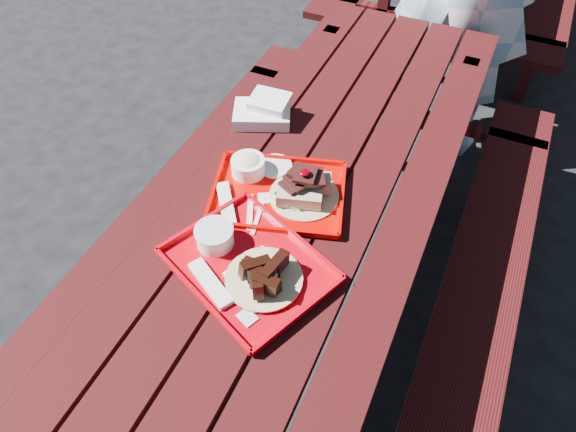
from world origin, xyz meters
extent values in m
plane|color=black|center=(0.00, 0.00, 0.00)|extent=(60.00, 60.00, 0.00)
cube|color=#3F0C0D|center=(-0.30, 0.00, 0.73)|extent=(0.14, 2.40, 0.04)
cube|color=#3F0C0D|center=(-0.15, 0.00, 0.73)|extent=(0.14, 2.40, 0.04)
cube|color=#3F0C0D|center=(0.00, 0.00, 0.73)|extent=(0.14, 2.40, 0.04)
cube|color=#3F0C0D|center=(0.15, 0.00, 0.73)|extent=(0.14, 2.40, 0.04)
cube|color=#3F0C0D|center=(0.30, 0.00, 0.73)|extent=(0.14, 2.40, 0.04)
cube|color=#3F0C0D|center=(-0.58, 0.00, 0.43)|extent=(0.25, 2.40, 0.04)
cube|color=#3F0C0D|center=(-0.58, 0.84, 0.21)|extent=(0.06, 0.06, 0.42)
cube|color=#3F0C0D|center=(0.58, 0.00, 0.43)|extent=(0.25, 2.40, 0.04)
cube|color=#3F0C0D|center=(0.58, 0.84, 0.21)|extent=(0.06, 0.06, 0.42)
cube|color=#3F0C0D|center=(-0.30, 0.96, 0.38)|extent=(0.06, 0.06, 0.75)
cube|color=#3F0C0D|center=(0.30, 0.96, 0.38)|extent=(0.06, 0.06, 0.75)
cube|color=#3F0C0D|center=(0.00, 0.96, 0.43)|extent=(1.40, 0.06, 0.04)
cube|color=#3F0C0D|center=(-0.58, 1.96, 0.21)|extent=(0.06, 0.06, 0.42)
cube|color=#3F0C0D|center=(0.58, 1.96, 0.21)|extent=(0.06, 0.06, 0.42)
cube|color=#3F0C0D|center=(-0.30, 1.84, 0.38)|extent=(0.06, 0.06, 0.75)
cube|color=#3F0C0D|center=(0.30, 1.84, 0.38)|extent=(0.06, 0.06, 0.75)
cube|color=#3F0C0D|center=(0.00, 1.84, 0.43)|extent=(1.40, 0.06, 0.04)
cube|color=#D10400|center=(-0.09, -0.03, 0.76)|extent=(0.45, 0.40, 0.01)
cube|color=#D10400|center=(-0.13, 0.11, 0.77)|extent=(0.37, 0.12, 0.02)
cube|color=#D10400|center=(-0.04, -0.17, 0.77)|extent=(0.37, 0.12, 0.02)
cube|color=#D10400|center=(0.10, 0.02, 0.77)|extent=(0.10, 0.29, 0.02)
cube|color=#D10400|center=(-0.27, -0.09, 0.77)|extent=(0.10, 0.29, 0.02)
cylinder|color=#C8B089|center=(-0.01, -0.01, 0.76)|extent=(0.21, 0.21, 0.01)
cube|color=tan|center=(-0.01, -0.04, 0.79)|extent=(0.14, 0.10, 0.04)
cube|color=tan|center=(-0.01, 0.03, 0.79)|extent=(0.14, 0.10, 0.04)
ellipsoid|color=#500005|center=(-0.01, -0.01, 0.87)|extent=(0.03, 0.03, 0.01)
cylinder|color=white|center=(-0.21, 0.01, 0.79)|extent=(0.10, 0.10, 0.05)
ellipsoid|color=beige|center=(-0.21, 0.01, 0.80)|extent=(0.09, 0.09, 0.04)
cylinder|color=white|center=(-0.14, 0.07, 0.76)|extent=(0.11, 0.11, 0.01)
cube|color=white|center=(-0.20, -0.14, 0.77)|extent=(0.14, 0.16, 0.01)
cube|color=white|center=(-0.13, -0.14, 0.76)|extent=(0.07, 0.13, 0.01)
cube|color=white|center=(-0.10, -0.14, 0.76)|extent=(0.05, 0.15, 0.00)
cube|color=silver|center=(-0.11, -0.07, 0.76)|extent=(0.06, 0.06, 0.00)
cube|color=#C7020F|center=(-0.04, -0.31, 0.76)|extent=(0.50, 0.45, 0.01)
cube|color=#C7020F|center=(0.02, -0.16, 0.77)|extent=(0.38, 0.17, 0.02)
cube|color=#C7020F|center=(-0.11, -0.45, 0.77)|extent=(0.38, 0.17, 0.02)
cube|color=#C7020F|center=(0.14, -0.39, 0.77)|extent=(0.13, 0.29, 0.02)
cube|color=#C7020F|center=(-0.23, -0.23, 0.77)|extent=(0.13, 0.29, 0.02)
cube|color=white|center=(0.00, -0.33, 0.76)|extent=(0.18, 0.18, 0.01)
cylinder|color=tan|center=(0.01, -0.33, 0.77)|extent=(0.20, 0.20, 0.01)
cylinder|color=white|center=(-0.16, -0.28, 0.79)|extent=(0.10, 0.10, 0.05)
cylinder|color=silver|center=(-0.16, -0.28, 0.82)|extent=(0.11, 0.11, 0.01)
cube|color=white|center=(-0.11, -0.40, 0.77)|extent=(0.16, 0.12, 0.01)
cube|color=silver|center=(0.03, -0.45, 0.76)|extent=(0.06, 0.05, 0.00)
cube|color=white|center=(-0.29, 0.28, 0.77)|extent=(0.23, 0.21, 0.04)
cube|color=white|center=(-0.28, 0.31, 0.81)|extent=(0.14, 0.11, 0.04)
camera|label=1|loc=(0.39, -0.99, 1.88)|focal=32.00mm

